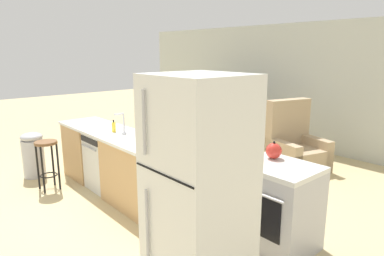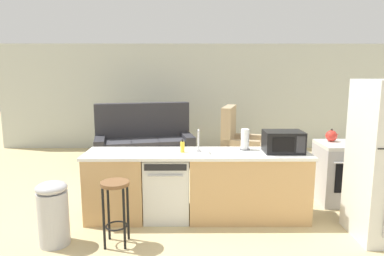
% 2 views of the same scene
% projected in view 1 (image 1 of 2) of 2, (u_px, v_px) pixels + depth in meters
% --- Properties ---
extents(ground_plane, '(24.00, 24.00, 0.00)m').
position_uv_depth(ground_plane, '(119.00, 192.00, 5.02)').
color(ground_plane, tan).
extents(wall_back, '(10.00, 0.06, 2.60)m').
position_uv_depth(wall_back, '(300.00, 86.00, 7.21)').
color(wall_back, beige).
rests_on(wall_back, ground_plane).
extents(kitchen_counter, '(2.94, 0.66, 0.90)m').
position_uv_depth(kitchen_counter, '(126.00, 169.00, 4.76)').
color(kitchen_counter, tan).
rests_on(kitchen_counter, ground_plane).
extents(dishwasher, '(0.58, 0.61, 0.84)m').
position_uv_depth(dishwasher, '(109.00, 161.00, 5.11)').
color(dishwasher, silver).
rests_on(dishwasher, ground_plane).
extents(stove_range, '(0.76, 0.68, 0.90)m').
position_uv_depth(stove_range, '(277.00, 206.00, 3.55)').
color(stove_range, '#B7B7BC').
rests_on(stove_range, ground_plane).
extents(refrigerator, '(0.72, 0.73, 1.86)m').
position_uv_depth(refrigerator, '(199.00, 191.00, 2.74)').
color(refrigerator, silver).
rests_on(refrigerator, ground_plane).
extents(microwave, '(0.50, 0.37, 0.28)m').
position_uv_depth(microwave, '(171.00, 140.00, 3.86)').
color(microwave, black).
rests_on(microwave, kitchen_counter).
extents(sink_faucet, '(0.07, 0.18, 0.30)m').
position_uv_depth(sink_faucet, '(123.00, 125.00, 4.69)').
color(sink_faucet, silver).
rests_on(sink_faucet, kitchen_counter).
extents(paper_towel_roll, '(0.14, 0.14, 0.28)m').
position_uv_depth(paper_towel_roll, '(157.00, 131.00, 4.30)').
color(paper_towel_roll, '#4C4C51').
rests_on(paper_towel_roll, kitchen_counter).
extents(soap_bottle, '(0.06, 0.06, 0.18)m').
position_uv_depth(soap_bottle, '(114.00, 127.00, 4.84)').
color(soap_bottle, yellow).
rests_on(soap_bottle, kitchen_counter).
extents(kettle, '(0.21, 0.17, 0.19)m').
position_uv_depth(kettle, '(274.00, 151.00, 3.63)').
color(kettle, red).
rests_on(kettle, stove_range).
extents(bar_stool, '(0.32, 0.32, 0.74)m').
position_uv_depth(bar_stool, '(47.00, 155.00, 5.02)').
color(bar_stool, brown).
rests_on(bar_stool, ground_plane).
extents(trash_bin, '(0.35, 0.35, 0.74)m').
position_uv_depth(trash_bin, '(33.00, 154.00, 5.58)').
color(trash_bin, '#B7B7BC').
rests_on(trash_bin, ground_plane).
extents(couch, '(2.15, 1.31, 1.27)m').
position_uv_depth(couch, '(209.00, 129.00, 7.36)').
color(couch, '#2D2D33').
rests_on(couch, ground_plane).
extents(armchair, '(1.00, 1.03, 1.20)m').
position_uv_depth(armchair, '(294.00, 149.00, 5.98)').
color(armchair, tan).
rests_on(armchair, ground_plane).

